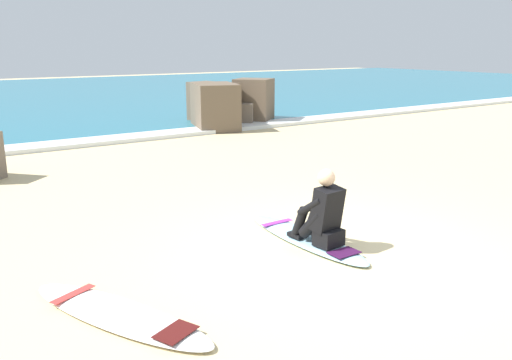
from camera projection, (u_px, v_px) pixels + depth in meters
ground_plane at (341, 253)px, 6.39m from camera, size 80.00×80.00×0.00m
sea at (4, 98)px, 24.59m from camera, size 80.00×28.00×0.10m
breaking_foam at (99, 141)px, 13.62m from camera, size 80.00×0.90×0.11m
surfboard_main at (306, 238)px, 6.80m from camera, size 0.53×2.21×0.08m
surfer_seated at (322, 215)px, 6.45m from camera, size 0.41×0.73×0.95m
surfboard_spare_near at (118, 314)px, 4.88m from camera, size 1.35×2.24×0.08m
rock_outcrop_distant at (226, 105)px, 16.64m from camera, size 3.36×3.29×1.41m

